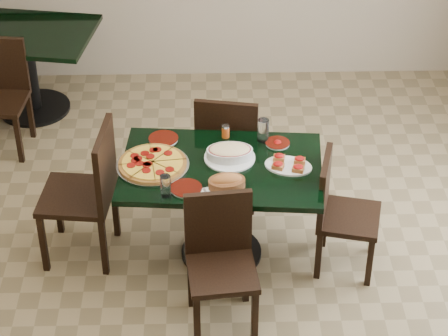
{
  "coord_description": "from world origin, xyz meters",
  "views": [
    {
      "loc": [
        -0.01,
        -4.38,
        4.01
      ],
      "look_at": [
        0.1,
        0.0,
        0.88
      ],
      "focal_mm": 70.0,
      "sensor_mm": 36.0,
      "label": 1
    }
  ],
  "objects_px": {
    "back_table": "(27,56)",
    "chair_near": "(220,254)",
    "main_table": "(221,188)",
    "back_chair_near": "(0,89)",
    "chair_right": "(338,208)",
    "bread_basket": "(227,182)",
    "chair_left": "(90,187)",
    "bruschetta_platter": "(288,164)",
    "lasagna_casserole": "(230,153)",
    "chair_far": "(228,144)",
    "pepperoni_pizza": "(153,164)"
  },
  "relations": [
    {
      "from": "main_table",
      "to": "chair_near",
      "type": "height_order",
      "value": "chair_near"
    },
    {
      "from": "main_table",
      "to": "bruschetta_platter",
      "type": "xyz_separation_m",
      "value": [
        0.43,
        -0.03,
        0.21
      ]
    },
    {
      "from": "chair_right",
      "to": "back_chair_near",
      "type": "bearing_deg",
      "value": 71.52
    },
    {
      "from": "chair_right",
      "to": "bread_basket",
      "type": "relative_size",
      "value": 3.37
    },
    {
      "from": "bread_basket",
      "to": "main_table",
      "type": "bearing_deg",
      "value": 88.81
    },
    {
      "from": "lasagna_casserole",
      "to": "bread_basket",
      "type": "height_order",
      "value": "bread_basket"
    },
    {
      "from": "main_table",
      "to": "bread_basket",
      "type": "relative_size",
      "value": 5.38
    },
    {
      "from": "chair_far",
      "to": "back_chair_near",
      "type": "height_order",
      "value": "chair_far"
    },
    {
      "from": "main_table",
      "to": "chair_far",
      "type": "height_order",
      "value": "chair_far"
    },
    {
      "from": "bread_basket",
      "to": "chair_right",
      "type": "bearing_deg",
      "value": 1.53
    },
    {
      "from": "main_table",
      "to": "pepperoni_pizza",
      "type": "bearing_deg",
      "value": -176.42
    },
    {
      "from": "chair_far",
      "to": "lasagna_casserole",
      "type": "relative_size",
      "value": 2.81
    },
    {
      "from": "main_table",
      "to": "lasagna_casserole",
      "type": "bearing_deg",
      "value": 58.98
    },
    {
      "from": "chair_right",
      "to": "back_chair_near",
      "type": "relative_size",
      "value": 0.94
    },
    {
      "from": "pepperoni_pizza",
      "to": "chair_right",
      "type": "bearing_deg",
      "value": -5.69
    },
    {
      "from": "main_table",
      "to": "chair_left",
      "type": "bearing_deg",
      "value": -177.69
    },
    {
      "from": "back_table",
      "to": "bruschetta_platter",
      "type": "distance_m",
      "value": 2.83
    },
    {
      "from": "chair_near",
      "to": "lasagna_casserole",
      "type": "xyz_separation_m",
      "value": [
        0.08,
        0.65,
        0.3
      ]
    },
    {
      "from": "chair_near",
      "to": "back_chair_near",
      "type": "relative_size",
      "value": 0.98
    },
    {
      "from": "main_table",
      "to": "chair_left",
      "type": "xyz_separation_m",
      "value": [
        -0.87,
        0.04,
        -0.0
      ]
    },
    {
      "from": "bruschetta_platter",
      "to": "chair_left",
      "type": "bearing_deg",
      "value": -165.28
    },
    {
      "from": "back_table",
      "to": "chair_far",
      "type": "height_order",
      "value": "chair_far"
    },
    {
      "from": "back_chair_near",
      "to": "bruschetta_platter",
      "type": "height_order",
      "value": "back_chair_near"
    },
    {
      "from": "back_table",
      "to": "lasagna_casserole",
      "type": "height_order",
      "value": "lasagna_casserole"
    },
    {
      "from": "main_table",
      "to": "chair_far",
      "type": "distance_m",
      "value": 0.58
    },
    {
      "from": "back_chair_near",
      "to": "bread_basket",
      "type": "distance_m",
      "value": 2.44
    },
    {
      "from": "lasagna_casserole",
      "to": "chair_left",
      "type": "bearing_deg",
      "value": -178.25
    },
    {
      "from": "chair_near",
      "to": "chair_right",
      "type": "distance_m",
      "value": 0.91
    },
    {
      "from": "chair_far",
      "to": "back_table",
      "type": "bearing_deg",
      "value": -29.56
    },
    {
      "from": "main_table",
      "to": "lasagna_casserole",
      "type": "distance_m",
      "value": 0.25
    },
    {
      "from": "back_table",
      "to": "pepperoni_pizza",
      "type": "height_order",
      "value": "pepperoni_pizza"
    },
    {
      "from": "chair_left",
      "to": "bread_basket",
      "type": "height_order",
      "value": "chair_left"
    },
    {
      "from": "chair_far",
      "to": "bruschetta_platter",
      "type": "bearing_deg",
      "value": 131.49
    },
    {
      "from": "chair_left",
      "to": "lasagna_casserole",
      "type": "distance_m",
      "value": 0.95
    },
    {
      "from": "main_table",
      "to": "back_chair_near",
      "type": "distance_m",
      "value": 2.24
    },
    {
      "from": "back_table",
      "to": "chair_near",
      "type": "height_order",
      "value": "chair_near"
    },
    {
      "from": "chair_near",
      "to": "chair_right",
      "type": "bearing_deg",
      "value": 24.48
    },
    {
      "from": "main_table",
      "to": "back_chair_near",
      "type": "xyz_separation_m",
      "value": [
        -1.72,
        1.44,
        -0.06
      ]
    },
    {
      "from": "pepperoni_pizza",
      "to": "bruschetta_platter",
      "type": "height_order",
      "value": "bruschetta_platter"
    },
    {
      "from": "chair_right",
      "to": "bruschetta_platter",
      "type": "distance_m",
      "value": 0.46
    },
    {
      "from": "main_table",
      "to": "back_chair_near",
      "type": "height_order",
      "value": "back_chair_near"
    },
    {
      "from": "pepperoni_pizza",
      "to": "bread_basket",
      "type": "xyz_separation_m",
      "value": [
        0.47,
        -0.24,
        0.02
      ]
    },
    {
      "from": "back_table",
      "to": "pepperoni_pizza",
      "type": "distance_m",
      "value": 2.26
    },
    {
      "from": "back_chair_near",
      "to": "bread_basket",
      "type": "bearing_deg",
      "value": -37.85
    },
    {
      "from": "chair_far",
      "to": "chair_left",
      "type": "xyz_separation_m",
      "value": [
        -0.93,
        -0.54,
        0.04
      ]
    },
    {
      "from": "chair_far",
      "to": "lasagna_casserole",
      "type": "xyz_separation_m",
      "value": [
        -0.01,
        -0.5,
        0.27
      ]
    },
    {
      "from": "pepperoni_pizza",
      "to": "chair_near",
      "type": "bearing_deg",
      "value": -53.96
    },
    {
      "from": "lasagna_casserole",
      "to": "main_table",
      "type": "bearing_deg",
      "value": -126.6
    },
    {
      "from": "chair_left",
      "to": "bread_basket",
      "type": "relative_size",
      "value": 3.98
    },
    {
      "from": "main_table",
      "to": "chair_near",
      "type": "distance_m",
      "value": 0.58
    }
  ]
}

